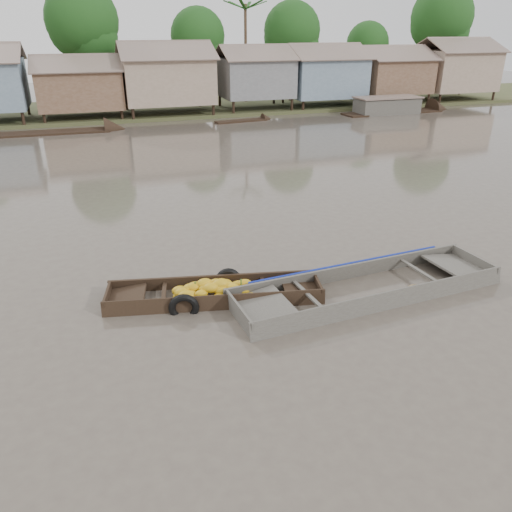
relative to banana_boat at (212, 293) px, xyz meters
name	(u,v)px	position (x,y,z in m)	size (l,w,h in m)	color
ground	(265,300)	(1.26, -0.50, -0.15)	(120.00, 120.00, 0.00)	#50453D
riverbank	(168,71)	(4.29, 31.36, 2.92)	(120.00, 12.47, 10.22)	#384723
banana_boat	(212,293)	(0.00, 0.00, 0.00)	(5.56, 2.36, 0.77)	black
viewer_boat	(367,291)	(3.88, -0.97, -0.09)	(7.36, 2.43, 0.58)	#413D37
distant_boats	(314,117)	(13.58, 23.69, 0.07)	(47.05, 15.91, 1.38)	black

